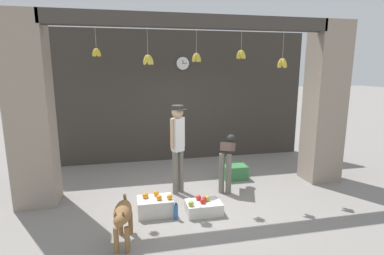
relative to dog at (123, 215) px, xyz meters
name	(u,v)px	position (x,y,z in m)	size (l,w,h in m)	color
ground_plane	(196,195)	(1.36, 1.38, -0.44)	(60.00, 60.00, 0.00)	gray
shop_back_wall	(175,97)	(1.36, 3.84, 1.25)	(7.09, 0.12, 3.38)	#38332D
shop_pillar_left	(30,112)	(-1.53, 1.68, 1.25)	(0.70, 0.60, 3.38)	gray
shop_pillar_right	(325,104)	(4.26, 1.68, 1.25)	(0.70, 0.60, 3.38)	gray
storefront_awning	(195,23)	(1.37, 1.50, 2.79)	(5.19, 0.31, 0.95)	#3D3833
dog	(123,215)	(0.00, 0.00, 0.00)	(0.31, 0.88, 0.65)	olive
shopkeeper	(178,141)	(1.05, 1.59, 0.61)	(0.32, 0.32, 1.76)	#6B665B
worker_stooping	(227,156)	(2.06, 1.58, 0.26)	(0.53, 0.76, 1.05)	#6B665B
fruit_crate_oranges	(155,205)	(0.52, 0.80, -0.29)	(0.59, 0.41, 0.37)	silver
fruit_crate_apples	(203,207)	(1.33, 0.65, -0.32)	(0.60, 0.40, 0.29)	silver
produce_box_green	(234,172)	(2.42, 2.11, -0.29)	(0.52, 0.41, 0.31)	#387A42
water_bottle	(176,212)	(0.84, 0.55, -0.31)	(0.07, 0.07, 0.28)	#2D60AD
wall_clock	(183,63)	(1.56, 3.77, 2.12)	(0.34, 0.03, 0.34)	black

